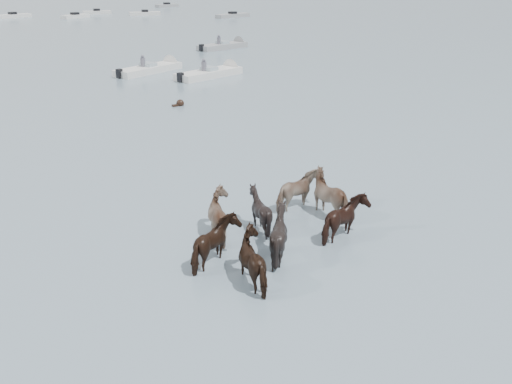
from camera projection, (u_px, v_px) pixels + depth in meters
ground at (349, 268)px, 13.74m from camera, size 400.00×400.00×0.00m
pony_herd at (279, 221)px, 15.06m from camera, size 6.48×4.05×1.52m
swimming_pony at (179, 104)px, 29.93m from camera, size 0.72×0.44×0.44m
motorboat_c at (156, 68)px, 39.93m from camera, size 6.19×3.13×1.92m
motorboat_d at (217, 72)px, 38.28m from camera, size 5.94×2.42×1.92m
motorboat_e at (229, 46)px, 51.47m from camera, size 5.82×2.11×1.92m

